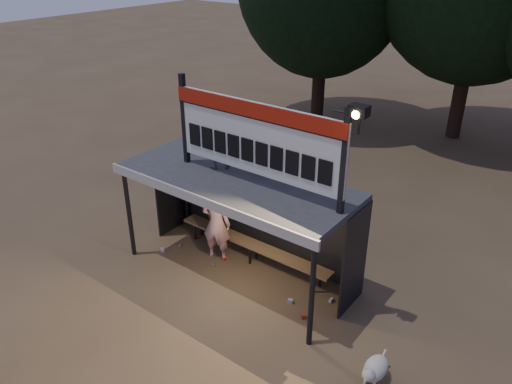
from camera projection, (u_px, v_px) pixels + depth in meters
ground at (238, 272)px, 11.04m from camera, size 80.00×80.00×0.00m
player at (216, 224)px, 11.16m from camera, size 0.76×0.61×1.81m
child_a at (216, 142)px, 10.21m from camera, size 0.69×0.69×1.13m
child_b at (258, 147)px, 10.09m from camera, size 0.51×0.33×1.03m
dugout_shelter at (244, 194)px, 10.38m from camera, size 5.10×2.08×2.32m
scoreboard_assembly at (258, 137)px, 9.23m from camera, size 4.10×0.27×1.99m
bench at (253, 245)px, 11.24m from camera, size 4.00×0.35×0.48m
dog at (375, 369)px, 8.20m from camera, size 0.36×0.81×0.49m
bats at (217, 222)px, 12.14m from camera, size 0.47×0.32×0.84m
litter at (234, 269)px, 11.08m from camera, size 4.19×1.07×0.08m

